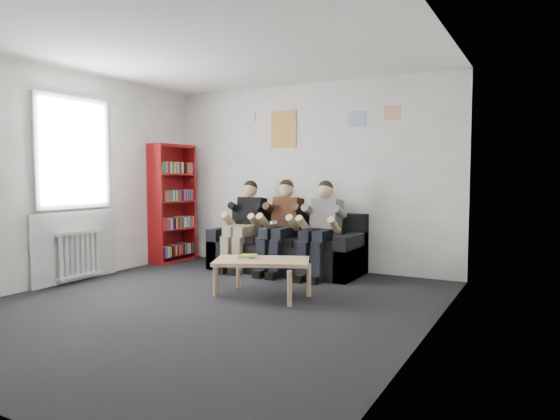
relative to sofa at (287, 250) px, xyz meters
name	(u,v)px	position (x,y,z in m)	size (l,w,h in m)	color
room_shell	(204,177)	(0.13, -2.09, 1.05)	(5.00, 5.00, 5.00)	black
sofa	(287,250)	(0.00, 0.00, 0.00)	(2.15, 0.88, 0.83)	black
bookshelf	(173,203)	(-1.95, -0.15, 0.62)	(0.28, 0.83, 1.84)	maroon
coffee_table	(262,264)	(0.45, -1.47, 0.07)	(1.05, 0.58, 0.42)	#DAB37D
game_cases	(246,257)	(0.26, -1.50, 0.14)	(0.21, 0.18, 0.04)	silver
person_left	(244,225)	(-0.60, -0.20, 0.34)	(0.39, 0.83, 1.29)	black
person_middle	(280,227)	(0.00, -0.20, 0.35)	(0.40, 0.85, 1.30)	#4D2D19
person_right	(320,229)	(0.60, -0.20, 0.35)	(0.39, 0.84, 1.29)	silver
radiator	(80,254)	(-2.02, -1.89, 0.05)	(0.10, 0.64, 0.60)	white
window	(74,201)	(-2.09, -1.89, 0.73)	(0.05, 1.30, 2.36)	white
poster_large	(284,129)	(-0.27, 0.40, 1.75)	(0.42, 0.01, 0.55)	gold
poster_blue	(357,118)	(0.88, 0.40, 1.85)	(0.25, 0.01, 0.20)	#3C75CF
poster_pink	(392,113)	(1.38, 0.40, 1.90)	(0.22, 0.01, 0.18)	#D743A3
poster_sign	(249,118)	(-0.87, 0.40, 1.95)	(0.20, 0.01, 0.14)	white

